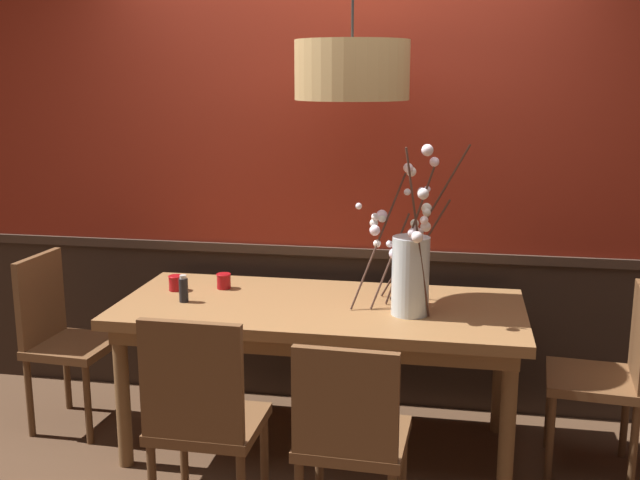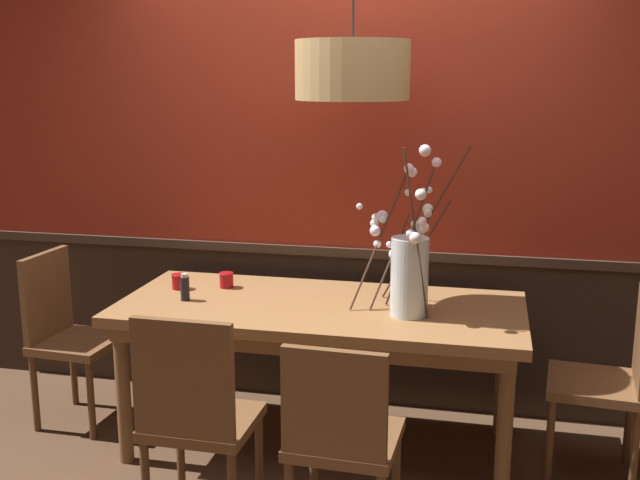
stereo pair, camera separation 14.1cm
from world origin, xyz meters
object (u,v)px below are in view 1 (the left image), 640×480
at_px(candle_holder_nearer_center, 176,283).
at_px(vase_with_blossoms, 410,268).
at_px(chair_near_side_right, 350,435).
at_px(chair_head_west_end, 61,333).
at_px(pendant_lamp, 352,70).
at_px(chair_head_east_end, 610,370).
at_px(candle_holder_nearer_edge, 224,281).
at_px(chair_near_side_left, 202,415).
at_px(condiment_bottle, 184,289).
at_px(dining_table, 320,321).

bearing_deg(candle_holder_nearer_center, vase_with_blossoms, -7.34).
bearing_deg(chair_near_side_right, chair_head_west_end, 152.44).
relative_size(vase_with_blossoms, pendant_lamp, 0.72).
height_order(chair_head_east_end, vase_with_blossoms, vase_with_blossoms).
distance_m(chair_near_side_right, candle_holder_nearer_edge, 1.34).
height_order(vase_with_blossoms, candle_holder_nearer_edge, vase_with_blossoms).
bearing_deg(chair_near_side_right, chair_head_east_end, 38.18).
height_order(chair_near_side_right, vase_with_blossoms, vase_with_blossoms).
height_order(chair_near_side_right, chair_near_side_left, chair_near_side_left).
bearing_deg(chair_head_west_end, vase_with_blossoms, -2.30).
bearing_deg(condiment_bottle, dining_table, 7.31).
xyz_separation_m(vase_with_blossoms, candle_holder_nearer_center, (-1.21, 0.16, -0.17)).
relative_size(chair_near_side_left, pendant_lamp, 0.87).
bearing_deg(chair_head_west_end, pendant_lamp, 2.25).
height_order(chair_head_west_end, candle_holder_nearer_edge, chair_head_west_end).
xyz_separation_m(chair_near_side_right, vase_with_blossoms, (0.16, 0.80, 0.46)).
distance_m(chair_head_west_end, pendant_lamp, 2.04).
bearing_deg(chair_near_side_right, condiment_bottle, 140.61).
height_order(candle_holder_nearer_center, candle_holder_nearer_edge, same).
height_order(dining_table, condiment_bottle, condiment_bottle).
xyz_separation_m(chair_near_side_left, candle_holder_nearer_edge, (-0.23, 1.03, 0.26)).
distance_m(vase_with_blossoms, candle_holder_nearer_edge, 1.02).
xyz_separation_m(chair_head_west_end, condiment_bottle, (0.73, -0.10, 0.30)).
xyz_separation_m(chair_head_east_end, chair_head_west_end, (-2.76, 0.01, 0.00)).
height_order(dining_table, candle_holder_nearer_edge, candle_holder_nearer_edge).
height_order(chair_near_side_right, pendant_lamp, pendant_lamp).
distance_m(dining_table, vase_with_blossoms, 0.53).
distance_m(chair_near_side_right, pendant_lamp, 1.65).
relative_size(candle_holder_nearer_edge, pendant_lamp, 0.07).
distance_m(chair_head_east_end, condiment_bottle, 2.05).
height_order(dining_table, chair_near_side_right, chair_near_side_right).
xyz_separation_m(dining_table, chair_head_east_end, (1.36, 0.00, -0.16)).
height_order(candle_holder_nearer_edge, condiment_bottle, condiment_bottle).
relative_size(chair_head_west_end, condiment_bottle, 6.86).
height_order(condiment_bottle, pendant_lamp, pendant_lamp).
bearing_deg(chair_near_side_right, dining_table, 107.73).
bearing_deg(condiment_bottle, candle_holder_nearer_edge, 65.10).
xyz_separation_m(chair_near_side_right, chair_head_west_end, (-1.67, 0.87, 0.00)).
bearing_deg(chair_head_west_end, dining_table, -0.65).
height_order(chair_near_side_left, pendant_lamp, pendant_lamp).
bearing_deg(chair_head_west_end, chair_head_east_end, -0.26).
relative_size(dining_table, chair_head_east_end, 2.16).
relative_size(chair_head_west_end, pendant_lamp, 0.84).
relative_size(vase_with_blossoms, condiment_bottle, 5.93).
height_order(chair_head_east_end, chair_head_west_end, chair_head_west_end).
distance_m(chair_head_west_end, condiment_bottle, 0.80).
xyz_separation_m(chair_head_west_end, vase_with_blossoms, (1.83, -0.07, 0.45)).
height_order(chair_near_side_left, candle_holder_nearer_center, chair_near_side_left).
bearing_deg(dining_table, chair_head_east_end, 0.14).
bearing_deg(chair_head_east_end, dining_table, -179.86).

